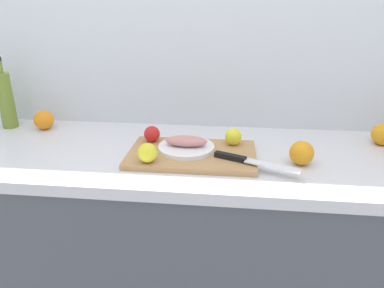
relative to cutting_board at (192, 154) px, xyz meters
The scene contains 13 objects.
back_wall 0.50m from the cutting_board, 92.07° to the left, with size 3.20×0.05×2.50m, color silver.
kitchen_counter 0.46m from the cutting_board, 106.23° to the left, with size 2.00×0.60×0.90m.
cutting_board is the anchor object (origin of this frame).
white_plate 0.03m from the cutting_board, 140.08° to the left, with size 0.20×0.20×0.01m, color white.
fish_fillet 0.05m from the cutting_board, 140.08° to the left, with size 0.15×0.06×0.04m, color tan.
chef_knife 0.20m from the cutting_board, 20.60° to the right, with size 0.28×0.14×0.02m.
lemon_0 0.17m from the cutting_board, 143.96° to the right, with size 0.06×0.06×0.06m, color yellow.
lemon_1 0.17m from the cutting_board, 30.86° to the left, with size 0.06×0.06×0.06m, color yellow.
tomato_0 0.19m from the cutting_board, 152.41° to the left, with size 0.06×0.06×0.06m, color red.
olive_oil_bottle 0.87m from the cutting_board, 163.97° to the left, with size 0.06×0.06×0.30m.
orange_0 0.70m from the cutting_board, 161.19° to the left, with size 0.08×0.08×0.08m, color orange.
orange_1 0.74m from the cutting_board, 15.68° to the left, with size 0.08×0.08×0.08m, color orange.
orange_2 0.37m from the cutting_board, ahead, with size 0.08×0.08×0.08m, color orange.
Camera 1 is at (0.14, -1.18, 1.41)m, focal length 33.09 mm.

